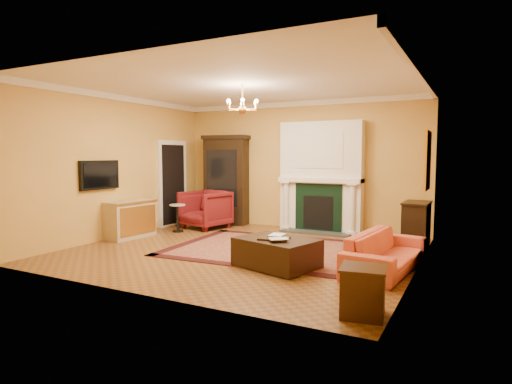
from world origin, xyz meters
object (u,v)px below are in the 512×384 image
Objects in this scene: leather_ottoman at (277,252)px; wingback_armchair at (205,208)px; end_table at (363,293)px; coral_sofa at (386,245)px; pedestal_table at (178,216)px; console_table at (416,226)px; china_cabinet at (227,182)px; commode at (129,219)px.

wingback_armchair is at bearing 156.22° from leather_ottoman.
coral_sofa is at bearing 93.89° from end_table.
pedestal_table is 0.54× the size of leather_ottoman.
wingback_armchair is at bearing -178.27° from console_table.
wingback_armchair reaches higher than leather_ottoman.
china_cabinet is 5.22m from coral_sofa.
commode is at bearing -101.16° from wingback_armchair.
commode is 1.25× the size of console_table.
china_cabinet reaches higher than coral_sofa.
leather_ottoman is (3.02, -2.47, -0.26)m from wingback_armchair.
console_table is (5.51, 1.77, 0.03)m from commode.
wingback_armchair is (-0.12, -0.79, -0.57)m from china_cabinet.
coral_sofa is 2.34× the size of console_table.
commode is 0.89× the size of leather_ottoman.
china_cabinet reaches higher than leather_ottoman.
wingback_armchair is 0.50× the size of coral_sofa.
commode is at bearing -175.67° from leather_ottoman.
end_table is at bearing -52.20° from china_cabinet.
coral_sofa is (4.56, -1.86, -0.11)m from wingback_armchair.
coral_sofa is (5.31, -0.14, -0.01)m from commode.
console_table is at bearing 89.12° from end_table.
console_table is at bearing 12.77° from wingback_armchair.
pedestal_table is at bearing -97.50° from wingback_armchair.
china_cabinet is 2.03× the size of commode.
pedestal_table is 3.72m from leather_ottoman.
china_cabinet is at bearing 75.95° from commode.
console_table reaches higher than end_table.
china_cabinet reaches higher than wingback_armchair.
pedestal_table is at bearing 83.12° from coral_sofa.
china_cabinet is at bearing 93.60° from wingback_armchair.
pedestal_table is 1.22× the size of end_table.
coral_sofa is 3.78× the size of end_table.
end_table is at bearing -24.43° from leather_ottoman.
china_cabinet reaches higher than pedestal_table.
commode is (-0.49, -1.00, 0.02)m from pedestal_table.
coral_sofa is 1.66m from leather_ottoman.
leather_ottoman is at bearing -55.02° from china_cabinet.
wingback_armchair reaches higher than coral_sofa.
leather_ottoman is (2.90, -3.27, -0.83)m from china_cabinet.
end_table is 0.62× the size of console_table.
commode is at bearing -115.96° from pedestal_table.
china_cabinet is 1.81× the size of leather_ottoman.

